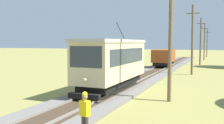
% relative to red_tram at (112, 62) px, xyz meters
% --- Properties ---
extents(red_tram, '(2.60, 8.54, 4.79)m').
position_rel_red_tram_xyz_m(red_tram, '(0.00, 0.00, 0.00)').
color(red_tram, beige).
rests_on(red_tram, rail_right).
extents(freight_car, '(2.40, 5.20, 2.31)m').
position_rel_red_tram_xyz_m(freight_car, '(-0.00, 18.61, -0.64)').
color(freight_car, '#93471E').
rests_on(freight_car, rail_right).
extents(utility_pole_near_tram, '(1.40, 0.40, 8.19)m').
position_rel_red_tram_xyz_m(utility_pole_near_tram, '(4.37, -1.32, 2.00)').
color(utility_pole_near_tram, brown).
rests_on(utility_pole_near_tram, ground).
extents(utility_pole_mid, '(1.40, 0.61, 7.75)m').
position_rel_red_tram_xyz_m(utility_pole_mid, '(4.37, 12.39, 1.78)').
color(utility_pole_mid, brown).
rests_on(utility_pole_mid, ground).
extents(utility_pole_far, '(1.40, 0.24, 7.55)m').
position_rel_red_tram_xyz_m(utility_pole_far, '(4.37, 25.95, 1.68)').
color(utility_pole_far, brown).
rests_on(utility_pole_far, ground).
extents(utility_pole_distant, '(1.40, 0.44, 7.39)m').
position_rel_red_tram_xyz_m(utility_pole_distant, '(4.37, 38.06, 1.60)').
color(utility_pole_distant, brown).
rests_on(utility_pole_distant, ground).
extents(utility_pole_horizon, '(1.40, 0.46, 7.01)m').
position_rel_red_tram_xyz_m(utility_pole_horizon, '(4.37, 50.67, 1.41)').
color(utility_pole_horizon, brown).
rests_on(utility_pole_horizon, ground).
extents(track_worker, '(0.43, 0.33, 1.78)m').
position_rel_red_tram_xyz_m(track_worker, '(2.54, -8.67, -1.21)').
color(track_worker, '#38332D').
rests_on(track_worker, ground).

